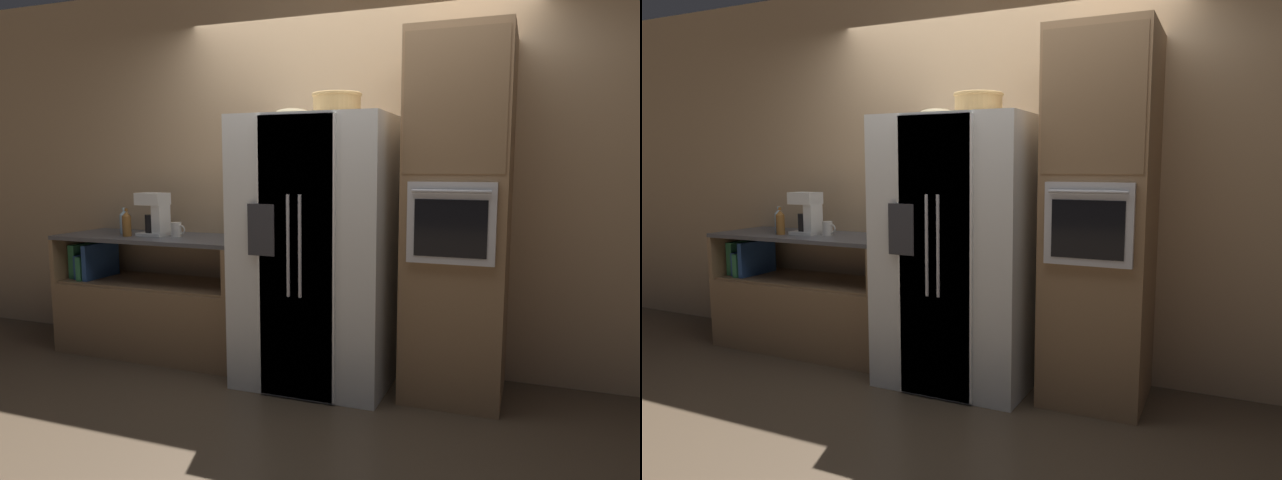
# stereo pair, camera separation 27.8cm
# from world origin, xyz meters

# --- Properties ---
(ground_plane) EXTENTS (20.00, 20.00, 0.00)m
(ground_plane) POSITION_xyz_m (0.00, 0.00, 0.00)
(ground_plane) COLOR #4C3D2D
(wall_back) EXTENTS (12.00, 0.06, 2.80)m
(wall_back) POSITION_xyz_m (0.00, 0.48, 1.40)
(wall_back) COLOR tan
(wall_back) RESTS_ON ground_plane
(counter_left) EXTENTS (1.53, 0.60, 0.91)m
(counter_left) POSITION_xyz_m (-1.47, 0.16, 0.33)
(counter_left) COLOR #93704C
(counter_left) RESTS_ON ground_plane
(refrigerator) EXTENTS (0.99, 0.83, 1.76)m
(refrigerator) POSITION_xyz_m (-0.08, 0.05, 0.88)
(refrigerator) COLOR white
(refrigerator) RESTS_ON ground_plane
(wall_oven) EXTENTS (0.60, 0.71, 2.23)m
(wall_oven) POSITION_xyz_m (0.81, 0.13, 1.12)
(wall_oven) COLOR #93704C
(wall_oven) RESTS_ON ground_plane
(wicker_basket) EXTENTS (0.31, 0.31, 0.13)m
(wicker_basket) POSITION_xyz_m (0.07, -0.03, 1.83)
(wicker_basket) COLOR tan
(wicker_basket) RESTS_ON refrigerator
(fruit_bowl) EXTENTS (0.22, 0.22, 0.06)m
(fruit_bowl) POSITION_xyz_m (-0.28, 0.07, 1.79)
(fruit_bowl) COLOR beige
(fruit_bowl) RESTS_ON refrigerator
(bottle_tall) EXTENTS (0.07, 0.07, 0.21)m
(bottle_tall) POSITION_xyz_m (-1.75, 0.17, 1.01)
(bottle_tall) COLOR silver
(bottle_tall) RESTS_ON counter_left
(bottle_short) EXTENTS (0.07, 0.07, 0.21)m
(bottle_short) POSITION_xyz_m (-1.63, 0.05, 1.01)
(bottle_short) COLOR brown
(bottle_short) RESTS_ON counter_left
(mug) EXTENTS (0.11, 0.08, 0.11)m
(mug) POSITION_xyz_m (-1.26, 0.16, 0.97)
(mug) COLOR silver
(mug) RESTS_ON counter_left
(coffee_maker) EXTENTS (0.22, 0.16, 0.33)m
(coffee_maker) POSITION_xyz_m (-1.45, 0.15, 1.09)
(coffee_maker) COLOR white
(coffee_maker) RESTS_ON counter_left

